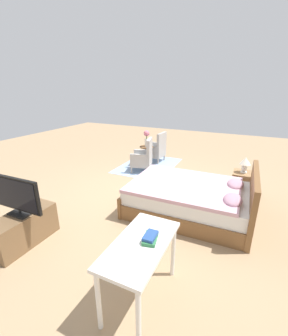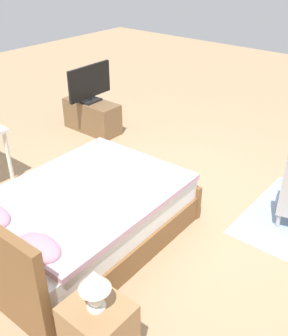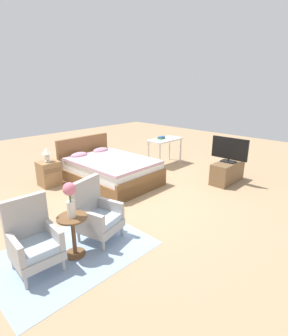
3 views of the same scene
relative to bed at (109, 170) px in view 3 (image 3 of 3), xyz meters
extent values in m
plane|color=#A38460|center=(-0.25, -1.03, -0.30)|extent=(16.00, 16.00, 0.00)
cube|color=#8EA8C6|center=(-2.12, -1.83, -0.29)|extent=(2.10, 1.50, 0.01)
cube|color=brown|center=(0.00, -0.05, -0.16)|extent=(1.52, 2.20, 0.28)
cube|color=white|center=(0.00, -0.05, 0.10)|extent=(1.46, 2.11, 0.24)
cube|color=#CC9EAD|center=(0.00, -0.13, 0.25)|extent=(1.50, 1.94, 0.06)
cube|color=brown|center=(-0.02, 1.00, 0.18)|extent=(1.50, 0.11, 0.96)
cube|color=brown|center=(0.02, -1.10, -0.10)|extent=(1.50, 0.09, 0.40)
ellipsoid|color=#B28499|center=(-0.35, 0.70, 0.29)|extent=(0.45, 0.29, 0.14)
ellipsoid|color=#B28499|center=(0.32, 0.72, 0.29)|extent=(0.45, 0.29, 0.14)
cylinder|color=#ADA8A3|center=(-2.85, -2.04, -0.21)|extent=(0.04, 0.04, 0.16)
cylinder|color=#ADA8A3|center=(-2.39, -2.07, -0.21)|extent=(0.04, 0.04, 0.16)
cylinder|color=#ADA8A3|center=(-2.82, -1.58, -0.21)|extent=(0.04, 0.04, 0.16)
cylinder|color=#ADA8A3|center=(-2.36, -1.61, -0.21)|extent=(0.04, 0.04, 0.16)
cube|color=#ADA8A3|center=(-2.61, -1.83, -0.07)|extent=(0.57, 0.57, 0.12)
cube|color=#A3B7CC|center=(-2.61, -1.83, 0.04)|extent=(0.53, 0.53, 0.10)
cube|color=#ADA8A3|center=(-2.59, -1.60, 0.31)|extent=(0.54, 0.11, 0.64)
cube|color=#ADA8A3|center=(-2.84, -1.81, 0.12)|extent=(0.10, 0.52, 0.26)
cube|color=#ADA8A3|center=(-2.37, -1.84, 0.12)|extent=(0.10, 0.52, 0.26)
cylinder|color=#ADA8A3|center=(-1.80, -2.11, -0.21)|extent=(0.04, 0.04, 0.16)
cylinder|color=#ADA8A3|center=(-1.35, -1.99, -0.21)|extent=(0.04, 0.04, 0.16)
cylinder|color=#ADA8A3|center=(-1.91, -1.66, -0.21)|extent=(0.04, 0.04, 0.16)
cylinder|color=#ADA8A3|center=(-1.47, -1.55, -0.21)|extent=(0.04, 0.04, 0.16)
cube|color=#ADA8A3|center=(-1.63, -1.83, -0.07)|extent=(0.66, 0.66, 0.12)
cube|color=#A3B7CC|center=(-1.63, -1.83, 0.04)|extent=(0.61, 0.61, 0.10)
cube|color=#ADA8A3|center=(-1.69, -1.60, 0.31)|extent=(0.54, 0.21, 0.64)
cube|color=#ADA8A3|center=(-1.86, -1.89, 0.12)|extent=(0.20, 0.51, 0.26)
cube|color=#ADA8A3|center=(-1.41, -1.77, 0.12)|extent=(0.20, 0.51, 0.26)
cylinder|color=brown|center=(-2.12, -1.89, -0.29)|extent=(0.28, 0.28, 0.03)
cylinder|color=brown|center=(-2.12, -1.89, -0.01)|extent=(0.06, 0.06, 0.53)
cylinder|color=brown|center=(-2.12, -1.89, 0.27)|extent=(0.40, 0.40, 0.02)
cylinder|color=silver|center=(-2.12, -1.89, 0.39)|extent=(0.11, 0.11, 0.22)
cylinder|color=#477538|center=(-2.12, -1.89, 0.55)|extent=(0.02, 0.02, 0.10)
sphere|color=#DB7084|center=(-2.12, -1.89, 0.68)|extent=(0.17, 0.17, 0.17)
cube|color=#997047|center=(-1.10, 0.81, -0.02)|extent=(0.44, 0.40, 0.56)
cube|color=brown|center=(-1.10, 0.60, 0.10)|extent=(0.37, 0.01, 0.09)
cylinder|color=silver|center=(-1.10, 0.81, 0.28)|extent=(0.13, 0.13, 0.02)
ellipsoid|color=silver|center=(-1.10, 0.81, 0.37)|extent=(0.11, 0.11, 0.16)
cone|color=silver|center=(-1.10, 0.81, 0.52)|extent=(0.22, 0.22, 0.15)
cube|color=brown|center=(1.92, -2.04, -0.05)|extent=(0.96, 0.40, 0.50)
cube|color=black|center=(1.92, -2.04, 0.21)|extent=(0.21, 0.33, 0.03)
cylinder|color=black|center=(1.92, -2.04, 0.25)|extent=(0.04, 0.04, 0.05)
cube|color=black|center=(1.92, -2.04, 0.53)|extent=(0.07, 0.86, 0.50)
cube|color=black|center=(1.95, -2.04, 0.53)|extent=(0.03, 0.80, 0.45)
cylinder|color=silver|center=(1.55, -0.25, 0.06)|extent=(0.05, 0.05, 0.71)
cylinder|color=silver|center=(2.49, -0.25, 0.06)|extent=(0.05, 0.05, 0.71)
cylinder|color=silver|center=(1.55, 0.17, 0.06)|extent=(0.05, 0.05, 0.71)
cylinder|color=silver|center=(2.49, 0.17, 0.06)|extent=(0.05, 0.05, 0.71)
cube|color=silver|center=(2.02, -0.04, 0.43)|extent=(1.04, 0.52, 0.04)
cube|color=#337A47|center=(1.94, 0.04, 0.47)|extent=(0.25, 0.18, 0.04)
cube|color=#284C8E|center=(1.94, 0.04, 0.51)|extent=(0.20, 0.12, 0.03)
camera|label=1|loc=(3.71, 0.80, 1.95)|focal=24.00mm
camera|label=2|loc=(-2.51, 2.01, 2.40)|focal=42.00mm
camera|label=3|loc=(-3.66, -4.70, 1.94)|focal=28.00mm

